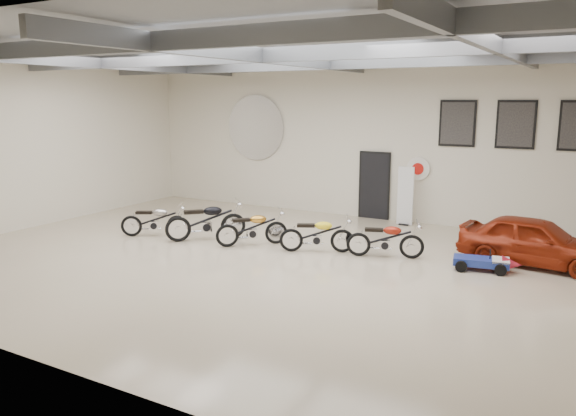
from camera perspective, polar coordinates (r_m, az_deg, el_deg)
The scene contains 18 objects.
floor at distance 13.40m, azimuth -2.54°, elevation -5.48°, with size 16.00×12.00×0.01m, color #BDAB90.
ceiling at distance 12.89m, azimuth -2.73°, elevation 16.33°, with size 16.00×12.00×0.01m, color gray.
back_wall at distance 18.25m, azimuth 7.48°, elevation 6.85°, with size 16.00×0.02×5.00m, color beige.
left_wall at distance 18.43m, azimuth -24.34°, elevation 6.01°, with size 0.02×12.00×5.00m, color beige.
ceiling_beams at distance 12.87m, azimuth -2.72°, elevation 15.23°, with size 15.80×11.80×0.32m, color slate, non-canonical shape.
door at distance 18.19m, azimuth 8.77°, elevation 2.20°, with size 0.92×0.08×2.10m, color black.
logo_plaque at distance 20.03m, azimuth -3.32°, elevation 8.15°, with size 2.30×0.06×1.16m, color silver, non-canonical shape.
poster_left at distance 17.28m, azimuth 16.83°, elevation 8.24°, with size 1.05×0.08×1.35m, color black, non-canonical shape.
poster_mid at distance 17.00m, azimuth 22.14°, elevation 7.86°, with size 1.05×0.08×1.35m, color black, non-canonical shape.
oil_sign at distance 17.66m, azimuth 13.09°, elevation 3.91°, with size 0.72×0.10×0.72m, color white, non-canonical shape.
banner_stand at distance 17.41m, azimuth 11.84°, elevation 1.24°, with size 0.50×0.20×1.82m, color white, non-canonical shape.
motorcycle_silver at distance 16.15m, azimuth -13.44°, elevation -1.16°, with size 1.83×0.57×0.95m, color silver, non-canonical shape.
motorcycle_black at distance 15.45m, azimuth -8.35°, elevation -1.21°, with size 2.15×0.67×1.12m, color silver, non-canonical shape.
motorcycle_gold at distance 14.76m, azimuth -3.69°, elevation -1.98°, with size 1.87×0.58×0.97m, color silver, non-canonical shape.
motorcycle_yellow at distance 14.12m, azimuth 2.94°, elevation -2.62°, with size 1.84×0.57×0.95m, color silver, non-canonical shape.
motorcycle_red at distance 13.83m, azimuth 9.84°, elevation -3.07°, with size 1.82×0.57×0.95m, color silver, non-canonical shape.
go_kart at distance 13.40m, azimuth 19.58°, elevation -4.95°, with size 1.47×0.66×0.53m, color navy, non-canonical shape.
vintage_car at distance 14.19m, azimuth 23.77°, elevation -3.08°, with size 3.37×1.36×1.15m, color maroon.
Camera 1 is at (6.82, -10.88, 3.82)m, focal length 35.00 mm.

